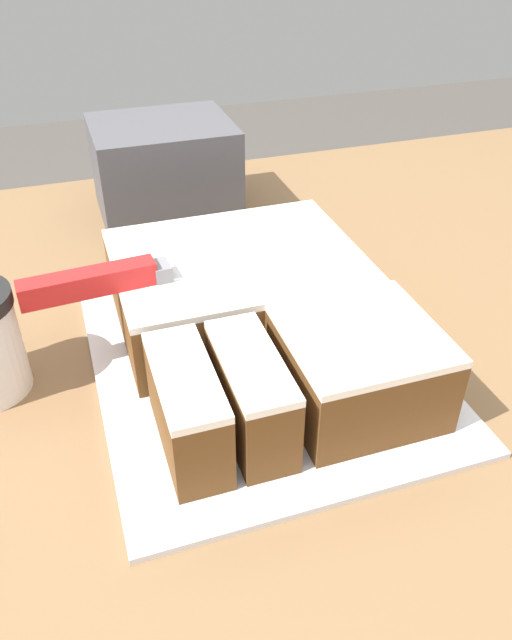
% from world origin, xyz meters
% --- Properties ---
extents(countertop, '(1.40, 1.10, 0.96)m').
position_xyz_m(countertop, '(0.00, 0.00, 0.48)').
color(countertop, brown).
rests_on(countertop, ground_plane).
extents(cake_board, '(0.31, 0.39, 0.01)m').
position_xyz_m(cake_board, '(-0.06, 0.04, 0.96)').
color(cake_board, silver).
rests_on(cake_board, countertop).
extents(cake, '(0.24, 0.32, 0.08)m').
position_xyz_m(cake, '(-0.06, 0.04, 1.00)').
color(cake, brown).
rests_on(cake, cake_board).
extents(knife, '(0.30, 0.05, 0.02)m').
position_xyz_m(knife, '(-0.18, 0.08, 1.05)').
color(knife, silver).
rests_on(knife, cake).
extents(storage_box, '(0.18, 0.15, 0.13)m').
position_xyz_m(storage_box, '(-0.08, 0.39, 1.02)').
color(storage_box, '#47474C').
rests_on(storage_box, countertop).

